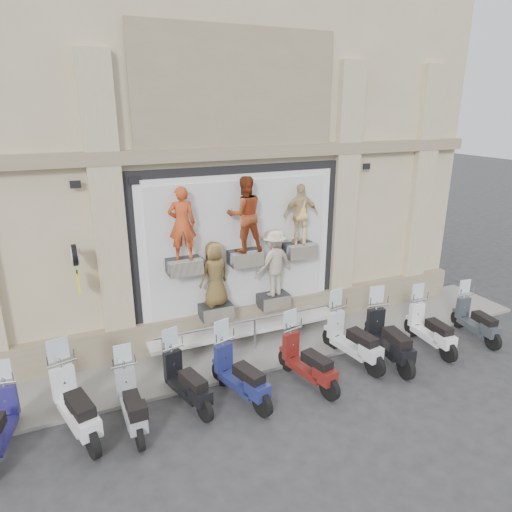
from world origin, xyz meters
The scene contains 15 objects.
ground centered at (0.00, 0.00, 0.00)m, with size 90.00×90.00×0.00m, color #2A2A2D.
sidewalk centered at (0.00, 2.10, 0.04)m, with size 16.00×2.20×0.08m, color gray.
building centered at (0.00, 7.00, 6.00)m, with size 14.00×8.60×12.00m, color beige, non-canonical shape.
shop_vitrine centered at (0.07, 2.74, 2.42)m, with size 5.60×0.90×4.30m.
guard_rail centered at (0.00, 2.00, 0.47)m, with size 5.06×0.10×0.93m, color #9EA0A5, non-canonical shape.
clock_sign_bracket centered at (-3.90, 2.47, 2.80)m, with size 0.10×0.80×1.02m.
scooter_b centered at (-4.26, 0.59, 0.86)m, with size 0.61×2.11×1.71m, color silver, non-canonical shape.
scooter_c centered at (-3.29, 0.36, 0.74)m, with size 0.53×1.82×1.48m, color #8E939A, non-canonical shape.
scooter_d centered at (-2.14, 0.62, 0.75)m, with size 0.54×1.85×1.50m, color black, non-canonical shape.
scooter_e centered at (-1.06, 0.34, 0.80)m, with size 0.57×1.96×1.59m, color navy, non-canonical shape.
scooter_f centered at (0.50, 0.24, 0.78)m, with size 0.56×1.92×1.56m, color #5E1410, non-canonical shape.
scooter_g centered at (1.95, 0.61, 0.83)m, with size 0.60×2.04×1.66m, color silver, non-canonical shape.
scooter_h centered at (2.75, 0.28, 0.85)m, with size 0.61×2.10×1.70m, color black, non-canonical shape.
scooter_i centered at (4.14, 0.36, 0.77)m, with size 0.55×1.89×1.54m, color white, non-canonical shape.
scooter_j centered at (5.65, 0.28, 0.72)m, with size 0.52×1.78×1.44m, color #2D3237, non-canonical shape.
Camera 1 is at (-4.12, -7.32, 5.89)m, focal length 32.00 mm.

